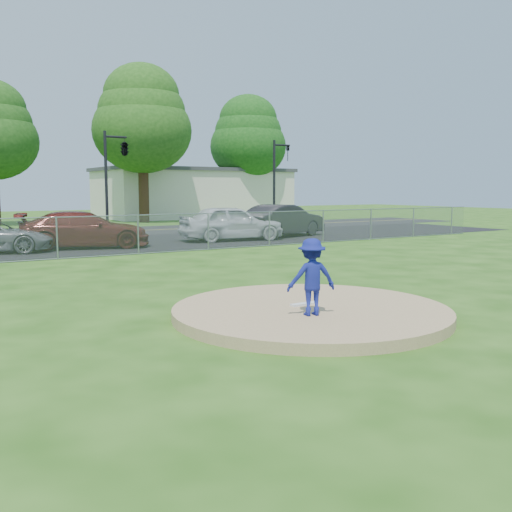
{
  "coord_description": "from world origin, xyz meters",
  "views": [
    {
      "loc": [
        -6.74,
        -8.69,
        2.49
      ],
      "look_at": [
        0.0,
        2.0,
        1.0
      ],
      "focal_mm": 40.0,
      "sensor_mm": 36.0,
      "label": 1
    }
  ],
  "objects": [
    {
      "name": "pitcher",
      "position": [
        -0.44,
        -0.59,
        0.9
      ],
      "size": [
        1.02,
        0.77,
        1.4
      ],
      "primitive_type": "imported",
      "rotation": [
        0.0,
        0.0,
        2.84
      ],
      "color": "navy",
      "rests_on": "pitchers_mound"
    },
    {
      "name": "chain_link_fence",
      "position": [
        0.0,
        12.0,
        0.75
      ],
      "size": [
        40.0,
        0.06,
        1.5
      ],
      "primitive_type": "cube",
      "color": "gray",
      "rests_on": "ground"
    },
    {
      "name": "traffic_signal_center",
      "position": [
        3.97,
        22.0,
        4.61
      ],
      "size": [
        1.42,
        2.48,
        5.6
      ],
      "color": "black",
      "rests_on": "ground"
    },
    {
      "name": "ground",
      "position": [
        0.0,
        10.0,
        0.0
      ],
      "size": [
        120.0,
        120.0,
        0.0
      ],
      "primitive_type": "plane",
      "color": "#224E11",
      "rests_on": "ground"
    },
    {
      "name": "street",
      "position": [
        0.0,
        24.0,
        0.0
      ],
      "size": [
        60.0,
        7.0,
        0.01
      ],
      "primitive_type": "cube",
      "color": "black",
      "rests_on": "ground"
    },
    {
      "name": "pitching_rubber",
      "position": [
        0.0,
        0.2,
        0.22
      ],
      "size": [
        0.6,
        0.15,
        0.04
      ],
      "primitive_type": "cube",
      "color": "white",
      "rests_on": "pitchers_mound"
    },
    {
      "name": "parked_car_pearl",
      "position": [
        6.96,
        15.25,
        0.86
      ],
      "size": [
        5.25,
        2.72,
        1.71
      ],
      "primitive_type": "imported",
      "rotation": [
        0.0,
        0.0,
        1.43
      ],
      "color": "silver",
      "rests_on": "parking_lot"
    },
    {
      "name": "traffic_signal_right",
      "position": [
        14.24,
        22.0,
        3.36
      ],
      "size": [
        1.28,
        0.2,
        5.6
      ],
      "color": "black",
      "rests_on": "ground"
    },
    {
      "name": "pitchers_mound",
      "position": [
        0.0,
        0.0,
        0.1
      ],
      "size": [
        5.4,
        5.4,
        0.2
      ],
      "primitive_type": "cylinder",
      "color": "tan",
      "rests_on": "ground"
    },
    {
      "name": "commercial_building",
      "position": [
        16.0,
        38.0,
        2.16
      ],
      "size": [
        16.4,
        9.4,
        4.3
      ],
      "color": "beige",
      "rests_on": "ground"
    },
    {
      "name": "parking_lot",
      "position": [
        0.0,
        16.5,
        0.01
      ],
      "size": [
        50.0,
        8.0,
        0.01
      ],
      "primitive_type": "cube",
      "color": "black",
      "rests_on": "ground"
    },
    {
      "name": "parked_car_charcoal",
      "position": [
        10.3,
        15.71,
        0.85
      ],
      "size": [
        5.39,
        3.1,
        1.68
      ],
      "primitive_type": "imported",
      "rotation": [
        0.0,
        0.0,
        1.85
      ],
      "color": "#242426",
      "rests_on": "parking_lot"
    },
    {
      "name": "tree_far_right",
      "position": [
        20.0,
        35.0,
        7.06
      ],
      "size": [
        6.72,
        6.72,
        10.74
      ],
      "color": "#352513",
      "rests_on": "ground"
    },
    {
      "name": "parked_car_darkred",
      "position": [
        -0.07,
        15.44,
        0.78
      ],
      "size": [
        5.73,
        3.51,
        1.55
      ],
      "primitive_type": "imported",
      "rotation": [
        0.0,
        0.0,
        1.3
      ],
      "color": "#591C16",
      "rests_on": "parking_lot"
    },
    {
      "name": "tree_right",
      "position": [
        9.0,
        32.0,
        7.65
      ],
      "size": [
        7.28,
        7.28,
        11.63
      ],
      "color": "#382214",
      "rests_on": "ground"
    }
  ]
}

